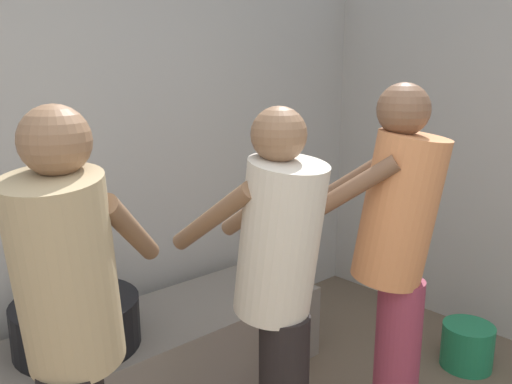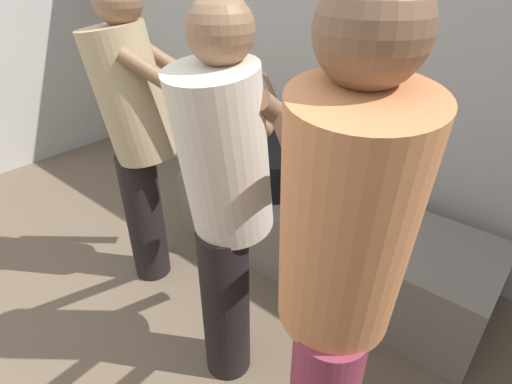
{
  "view_description": "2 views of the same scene",
  "coord_description": "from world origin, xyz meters",
  "px_view_note": "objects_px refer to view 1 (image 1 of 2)",
  "views": [
    {
      "loc": [
        -0.87,
        -0.34,
        1.67
      ],
      "look_at": [
        0.8,
        1.5,
        1.08
      ],
      "focal_mm": 36.92,
      "sensor_mm": 36.0,
      "label": 1
    },
    {
      "loc": [
        1.32,
        0.13,
        1.62
      ],
      "look_at": [
        0.47,
        1.13,
        0.84
      ],
      "focal_mm": 27.92,
      "sensor_mm": 36.0,
      "label": 2
    }
  ],
  "objects_px": {
    "cook_in_cream_shirt": "(279,281)",
    "bucket_green_plastic": "(467,346)",
    "cook_in_orange_shirt": "(396,247)",
    "cooking_pot_main": "(77,323)",
    "cook_in_tan_shirt": "(70,324)"
  },
  "relations": [
    {
      "from": "cook_in_tan_shirt",
      "to": "cook_in_cream_shirt",
      "type": "distance_m",
      "value": 0.77
    },
    {
      "from": "cook_in_tan_shirt",
      "to": "bucket_green_plastic",
      "type": "height_order",
      "value": "cook_in_tan_shirt"
    },
    {
      "from": "cooking_pot_main",
      "to": "bucket_green_plastic",
      "type": "xyz_separation_m",
      "value": [
        1.85,
        -0.97,
        -0.41
      ]
    },
    {
      "from": "cook_in_tan_shirt",
      "to": "cook_in_cream_shirt",
      "type": "xyz_separation_m",
      "value": [
        0.75,
        -0.16,
        -0.02
      ]
    },
    {
      "from": "bucket_green_plastic",
      "to": "cook_in_tan_shirt",
      "type": "bearing_deg",
      "value": 172.38
    },
    {
      "from": "cook_in_cream_shirt",
      "to": "cook_in_orange_shirt",
      "type": "bearing_deg",
      "value": -16.55
    },
    {
      "from": "cooking_pot_main",
      "to": "cook_in_cream_shirt",
      "type": "height_order",
      "value": "cook_in_cream_shirt"
    },
    {
      "from": "cook_in_tan_shirt",
      "to": "cook_in_orange_shirt",
      "type": "xyz_separation_m",
      "value": [
        1.29,
        -0.32,
        0.03
      ]
    },
    {
      "from": "cooking_pot_main",
      "to": "bucket_green_plastic",
      "type": "distance_m",
      "value": 2.13
    },
    {
      "from": "cook_in_cream_shirt",
      "to": "cook_in_orange_shirt",
      "type": "relative_size",
      "value": 0.95
    },
    {
      "from": "cooking_pot_main",
      "to": "bucket_green_plastic",
      "type": "height_order",
      "value": "cooking_pot_main"
    },
    {
      "from": "cook_in_tan_shirt",
      "to": "cook_in_orange_shirt",
      "type": "height_order",
      "value": "cook_in_orange_shirt"
    },
    {
      "from": "cook_in_cream_shirt",
      "to": "bucket_green_plastic",
      "type": "distance_m",
      "value": 1.59
    },
    {
      "from": "bucket_green_plastic",
      "to": "cooking_pot_main",
      "type": "bearing_deg",
      "value": 152.4
    },
    {
      "from": "cook_in_orange_shirt",
      "to": "bucket_green_plastic",
      "type": "height_order",
      "value": "cook_in_orange_shirt"
    }
  ]
}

